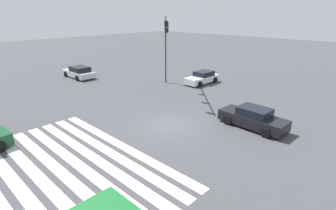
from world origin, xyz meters
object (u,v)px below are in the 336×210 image
Objects in this scene: car_0 at (79,72)px; car_1 at (253,118)px; car_2 at (202,78)px; traffic_signal_mast at (166,36)px.

car_0 is 22.31m from car_1.
car_0 is at bearing -55.16° from car_2.
car_1 is at bearing -177.01° from car_0.
car_2 is at bearing -146.18° from car_0.
traffic_signal_mast is 1.50× the size of car_0.
car_0 is 14.97m from car_2.
car_0 is 1.01× the size of car_1.
car_0 is 1.07× the size of car_2.
traffic_signal_mast is 1.52× the size of car_1.
car_2 is (12.51, 8.22, -0.03)m from car_0.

